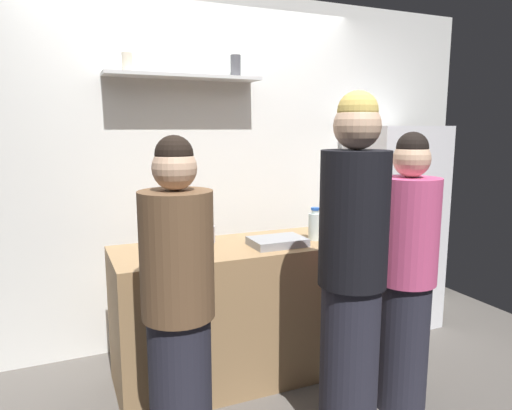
{
  "coord_description": "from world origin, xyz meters",
  "views": [
    {
      "loc": [
        -0.97,
        -2.13,
        1.61
      ],
      "look_at": [
        0.19,
        0.54,
        1.13
      ],
      "focal_mm": 32.57,
      "sensor_mm": 36.0,
      "label": 1
    }
  ],
  "objects_px": {
    "refrigerator": "(392,227)",
    "water_bottle_plastic": "(315,226)",
    "wine_bottle_green_glass": "(336,213)",
    "wine_bottle_pale_glass": "(353,226)",
    "baking_pan": "(277,242)",
    "person_brown_jacket": "(178,310)",
    "person_blonde": "(352,274)",
    "person_pink_top": "(405,276)",
    "wine_bottle_amber_glass": "(359,216)",
    "utensil_holder": "(207,234)"
  },
  "relations": [
    {
      "from": "wine_bottle_amber_glass",
      "to": "person_brown_jacket",
      "type": "relative_size",
      "value": 0.19
    },
    {
      "from": "wine_bottle_pale_glass",
      "to": "person_pink_top",
      "type": "distance_m",
      "value": 0.48
    },
    {
      "from": "person_brown_jacket",
      "to": "wine_bottle_pale_glass",
      "type": "bearing_deg",
      "value": 127.73
    },
    {
      "from": "wine_bottle_green_glass",
      "to": "person_pink_top",
      "type": "distance_m",
      "value": 0.84
    },
    {
      "from": "wine_bottle_pale_glass",
      "to": "person_pink_top",
      "type": "relative_size",
      "value": 0.19
    },
    {
      "from": "wine_bottle_amber_glass",
      "to": "wine_bottle_pale_glass",
      "type": "height_order",
      "value": "wine_bottle_pale_glass"
    },
    {
      "from": "person_brown_jacket",
      "to": "person_pink_top",
      "type": "bearing_deg",
      "value": 108.46
    },
    {
      "from": "refrigerator",
      "to": "person_blonde",
      "type": "distance_m",
      "value": 1.64
    },
    {
      "from": "baking_pan",
      "to": "water_bottle_plastic",
      "type": "xyz_separation_m",
      "value": [
        0.29,
        0.04,
        0.07
      ]
    },
    {
      "from": "wine_bottle_amber_glass",
      "to": "wine_bottle_pale_glass",
      "type": "distance_m",
      "value": 0.34
    },
    {
      "from": "wine_bottle_amber_glass",
      "to": "person_blonde",
      "type": "xyz_separation_m",
      "value": [
        -0.62,
        -0.81,
        -0.1
      ]
    },
    {
      "from": "baking_pan",
      "to": "person_blonde",
      "type": "distance_m",
      "value": 0.71
    },
    {
      "from": "wine_bottle_pale_glass",
      "to": "person_brown_jacket",
      "type": "relative_size",
      "value": 0.19
    },
    {
      "from": "refrigerator",
      "to": "baking_pan",
      "type": "height_order",
      "value": "refrigerator"
    },
    {
      "from": "water_bottle_plastic",
      "to": "person_blonde",
      "type": "xyz_separation_m",
      "value": [
        -0.23,
        -0.75,
        -0.08
      ]
    },
    {
      "from": "refrigerator",
      "to": "wine_bottle_green_glass",
      "type": "bearing_deg",
      "value": -164.59
    },
    {
      "from": "baking_pan",
      "to": "person_pink_top",
      "type": "height_order",
      "value": "person_pink_top"
    },
    {
      "from": "person_pink_top",
      "to": "wine_bottle_green_glass",
      "type": "bearing_deg",
      "value": -68.06
    },
    {
      "from": "wine_bottle_pale_glass",
      "to": "water_bottle_plastic",
      "type": "xyz_separation_m",
      "value": [
        -0.17,
        0.19,
        -0.02
      ]
    },
    {
      "from": "refrigerator",
      "to": "wine_bottle_amber_glass",
      "type": "xyz_separation_m",
      "value": [
        -0.57,
        -0.31,
        0.18
      ]
    },
    {
      "from": "utensil_holder",
      "to": "person_brown_jacket",
      "type": "bearing_deg",
      "value": -116.14
    },
    {
      "from": "water_bottle_plastic",
      "to": "wine_bottle_pale_glass",
      "type": "bearing_deg",
      "value": -47.77
    },
    {
      "from": "wine_bottle_green_glass",
      "to": "wine_bottle_amber_glass",
      "type": "distance_m",
      "value": 0.17
    },
    {
      "from": "utensil_holder",
      "to": "person_pink_top",
      "type": "distance_m",
      "value": 1.25
    },
    {
      "from": "wine_bottle_green_glass",
      "to": "water_bottle_plastic",
      "type": "height_order",
      "value": "wine_bottle_green_glass"
    },
    {
      "from": "baking_pan",
      "to": "person_brown_jacket",
      "type": "distance_m",
      "value": 0.95
    },
    {
      "from": "person_pink_top",
      "to": "person_brown_jacket",
      "type": "bearing_deg",
      "value": 23.87
    },
    {
      "from": "baking_pan",
      "to": "wine_bottle_green_glass",
      "type": "xyz_separation_m",
      "value": [
        0.58,
        0.23,
        0.1
      ]
    },
    {
      "from": "wine_bottle_amber_glass",
      "to": "person_brown_jacket",
      "type": "bearing_deg",
      "value": -156.52
    },
    {
      "from": "person_blonde",
      "to": "person_pink_top",
      "type": "bearing_deg",
      "value": -109.85
    },
    {
      "from": "utensil_holder",
      "to": "wine_bottle_pale_glass",
      "type": "height_order",
      "value": "wine_bottle_pale_glass"
    },
    {
      "from": "water_bottle_plastic",
      "to": "person_blonde",
      "type": "height_order",
      "value": "person_blonde"
    },
    {
      "from": "person_pink_top",
      "to": "wine_bottle_amber_glass",
      "type": "bearing_deg",
      "value": -77.39
    },
    {
      "from": "person_brown_jacket",
      "to": "wine_bottle_amber_glass",
      "type": "bearing_deg",
      "value": 133.91
    },
    {
      "from": "utensil_holder",
      "to": "person_pink_top",
      "type": "height_order",
      "value": "person_pink_top"
    },
    {
      "from": "person_pink_top",
      "to": "person_blonde",
      "type": "xyz_separation_m",
      "value": [
        -0.46,
        -0.14,
        0.11
      ]
    },
    {
      "from": "person_pink_top",
      "to": "wine_bottle_pale_glass",
      "type": "bearing_deg",
      "value": -55.59
    },
    {
      "from": "wine_bottle_green_glass",
      "to": "wine_bottle_pale_glass",
      "type": "bearing_deg",
      "value": -107.61
    },
    {
      "from": "wine_bottle_pale_glass",
      "to": "water_bottle_plastic",
      "type": "height_order",
      "value": "wine_bottle_pale_glass"
    },
    {
      "from": "utensil_holder",
      "to": "wine_bottle_pale_glass",
      "type": "relative_size",
      "value": 0.72
    },
    {
      "from": "wine_bottle_pale_glass",
      "to": "water_bottle_plastic",
      "type": "bearing_deg",
      "value": 132.23
    },
    {
      "from": "person_pink_top",
      "to": "person_blonde",
      "type": "relative_size",
      "value": 0.89
    },
    {
      "from": "wine_bottle_pale_glass",
      "to": "person_brown_jacket",
      "type": "distance_m",
      "value": 1.31
    },
    {
      "from": "utensil_holder",
      "to": "person_brown_jacket",
      "type": "height_order",
      "value": "person_brown_jacket"
    },
    {
      "from": "utensil_holder",
      "to": "wine_bottle_pale_glass",
      "type": "distance_m",
      "value": 0.94
    },
    {
      "from": "refrigerator",
      "to": "water_bottle_plastic",
      "type": "height_order",
      "value": "refrigerator"
    },
    {
      "from": "baking_pan",
      "to": "person_brown_jacket",
      "type": "xyz_separation_m",
      "value": [
        -0.77,
        -0.53,
        -0.13
      ]
    },
    {
      "from": "utensil_holder",
      "to": "wine_bottle_green_glass",
      "type": "bearing_deg",
      "value": -1.39
    },
    {
      "from": "refrigerator",
      "to": "wine_bottle_green_glass",
      "type": "height_order",
      "value": "refrigerator"
    },
    {
      "from": "wine_bottle_green_glass",
      "to": "person_blonde",
      "type": "distance_m",
      "value": 1.08
    }
  ]
}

